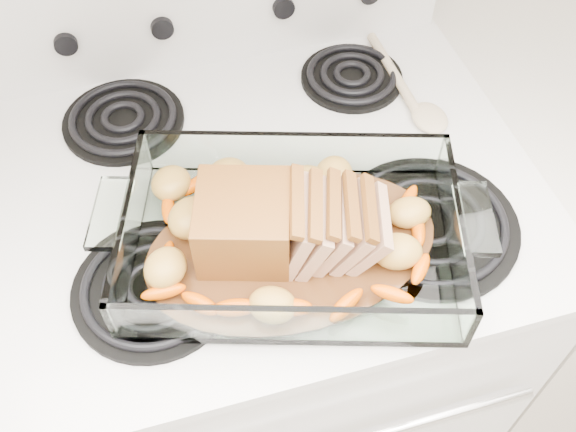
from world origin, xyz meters
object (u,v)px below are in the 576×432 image
object	(u,v)px
counter_right	(559,250)
baking_dish	(292,240)
electric_range	(272,318)
pork_roast	(274,230)

from	to	relation	value
counter_right	baking_dish	distance (m)	0.85
electric_range	pork_roast	distance (m)	0.54
baking_dish	pork_roast	bearing A→B (deg)	-163.19
counter_right	pork_roast	distance (m)	0.89
electric_range	baking_dish	size ratio (longest dim) A/B	2.63
electric_range	baking_dish	world-z (taller)	electric_range
baking_dish	pork_roast	distance (m)	0.04
electric_range	counter_right	bearing A→B (deg)	-0.10
pork_roast	baking_dish	bearing A→B (deg)	17.99
electric_range	pork_roast	size ratio (longest dim) A/B	4.60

